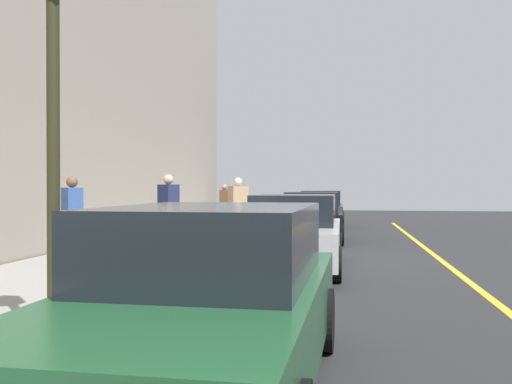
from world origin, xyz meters
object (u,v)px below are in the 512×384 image
(pedestrian_navy_coat, at_px, (168,211))
(pedestrian_blue_coat, at_px, (72,217))
(pedestrian_tan_coat, at_px, (238,208))
(parked_car_silver, at_px, (295,232))
(parked_car_charcoal, at_px, (321,209))
(parked_car_green, at_px, (208,299))
(rolling_suitcase, at_px, (165,242))
(traffic_light_pole, at_px, (52,53))
(pedestrian_brown_coat, at_px, (224,205))
(parked_car_black, at_px, (311,216))

(pedestrian_navy_coat, bearing_deg, pedestrian_blue_coat, -27.60)
(pedestrian_blue_coat, bearing_deg, pedestrian_tan_coat, 151.39)
(parked_car_silver, relative_size, pedestrian_tan_coat, 2.64)
(parked_car_silver, bearing_deg, parked_car_charcoal, -179.96)
(parked_car_green, relative_size, pedestrian_tan_coat, 2.51)
(pedestrian_blue_coat, bearing_deg, rolling_suitcase, 146.03)
(parked_car_charcoal, height_order, traffic_light_pole, traffic_light_pole)
(pedestrian_brown_coat, bearing_deg, traffic_light_pole, 6.31)
(parked_car_charcoal, xyz_separation_m, traffic_light_pole, (19.01, -1.66, 2.16))
(parked_car_black, bearing_deg, pedestrian_brown_coat, -125.50)
(pedestrian_blue_coat, bearing_deg, parked_car_green, 35.78)
(parked_car_black, xyz_separation_m, rolling_suitcase, (5.32, -2.97, -0.32))
(pedestrian_tan_coat, relative_size, rolling_suitcase, 1.92)
(parked_car_silver, relative_size, traffic_light_pole, 1.15)
(pedestrian_blue_coat, relative_size, traffic_light_pole, 0.43)
(parked_car_silver, bearing_deg, parked_car_green, -0.57)
(parked_car_green, distance_m, pedestrian_tan_coat, 10.46)
(parked_car_silver, height_order, parked_car_green, same)
(parked_car_silver, distance_m, pedestrian_blue_coat, 4.43)
(parked_car_black, height_order, pedestrian_navy_coat, pedestrian_navy_coat)
(parked_car_silver, xyz_separation_m, pedestrian_navy_coat, (-1.19, -3.06, 0.36))
(pedestrian_brown_coat, relative_size, pedestrian_navy_coat, 0.89)
(parked_car_charcoal, height_order, parked_car_green, same)
(pedestrian_blue_coat, distance_m, pedestrian_navy_coat, 2.61)
(traffic_light_pole, bearing_deg, parked_car_green, 75.01)
(pedestrian_brown_coat, xyz_separation_m, traffic_light_pole, (14.95, 1.65, 1.90))
(parked_car_charcoal, distance_m, traffic_light_pole, 19.20)
(parked_car_charcoal, distance_m, pedestrian_navy_coat, 11.71)
(rolling_suitcase, bearing_deg, parked_car_black, 150.80)
(parked_car_green, distance_m, pedestrian_brown_coat, 15.72)
(pedestrian_brown_coat, relative_size, rolling_suitcase, 1.76)
(parked_car_black, bearing_deg, parked_car_charcoal, 179.82)
(parked_car_silver, bearing_deg, parked_car_black, -179.73)
(parked_car_green, bearing_deg, pedestrian_tan_coat, -170.33)
(parked_car_charcoal, height_order, pedestrian_brown_coat, pedestrian_brown_coat)
(rolling_suitcase, bearing_deg, parked_car_green, 20.82)
(parked_car_charcoal, height_order, rolling_suitcase, parked_car_charcoal)
(parked_car_charcoal, bearing_deg, parked_car_silver, 0.04)
(pedestrian_brown_coat, bearing_deg, parked_car_charcoal, 140.84)
(parked_car_silver, xyz_separation_m, rolling_suitcase, (-0.76, -3.00, -0.32))
(parked_car_charcoal, relative_size, parked_car_silver, 0.90)
(parked_car_green, height_order, rolling_suitcase, parked_car_green)
(pedestrian_navy_coat, bearing_deg, pedestrian_tan_coat, 150.34)
(pedestrian_navy_coat, bearing_deg, parked_car_green, 20.19)
(pedestrian_tan_coat, xyz_separation_m, pedestrian_navy_coat, (2.17, -1.24, 0.02))
(parked_car_silver, relative_size, pedestrian_blue_coat, 2.70)
(parked_car_charcoal, distance_m, parked_car_black, 6.41)
(parked_car_charcoal, bearing_deg, pedestrian_blue_coat, -17.39)
(parked_car_silver, distance_m, pedestrian_tan_coat, 3.84)
(pedestrian_blue_coat, bearing_deg, parked_car_charcoal, 162.61)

